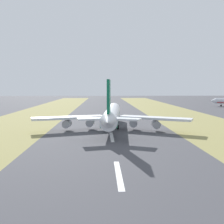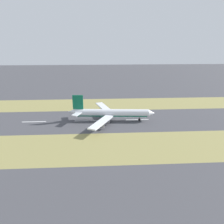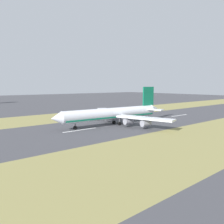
% 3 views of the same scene
% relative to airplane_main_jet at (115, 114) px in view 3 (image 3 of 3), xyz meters
% --- Properties ---
extents(ground_plane, '(800.00, 800.00, 0.00)m').
position_rel_airplane_main_jet_xyz_m(ground_plane, '(-0.65, 6.33, -6.02)').
color(ground_plane, '#424247').
extents(grass_median_west, '(40.00, 600.00, 0.01)m').
position_rel_airplane_main_jet_xyz_m(grass_median_west, '(-45.65, 6.33, -6.02)').
color(grass_median_west, olive).
rests_on(grass_median_west, ground).
extents(grass_median_east, '(40.00, 600.00, 0.01)m').
position_rel_airplane_main_jet_xyz_m(grass_median_east, '(44.35, 6.33, -6.02)').
color(grass_median_east, olive).
rests_on(grass_median_east, ground).
extents(centreline_dash_near, '(1.20, 18.00, 0.01)m').
position_rel_airplane_main_jet_xyz_m(centreline_dash_near, '(-0.65, -58.10, -6.01)').
color(centreline_dash_near, silver).
rests_on(centreline_dash_near, ground).
extents(centreline_dash_mid, '(1.20, 18.00, 0.01)m').
position_rel_airplane_main_jet_xyz_m(centreline_dash_mid, '(-0.65, -18.10, -6.01)').
color(centreline_dash_mid, silver).
rests_on(centreline_dash_mid, ground).
extents(centreline_dash_far, '(1.20, 18.00, 0.01)m').
position_rel_airplane_main_jet_xyz_m(centreline_dash_far, '(-0.65, 21.90, -6.01)').
color(centreline_dash_far, silver).
rests_on(centreline_dash_far, ground).
extents(airplane_main_jet, '(63.94, 67.22, 20.20)m').
position_rel_airplane_main_jet_xyz_m(airplane_main_jet, '(0.00, 0.00, 0.00)').
color(airplane_main_jet, silver).
rests_on(airplane_main_jet, ground).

